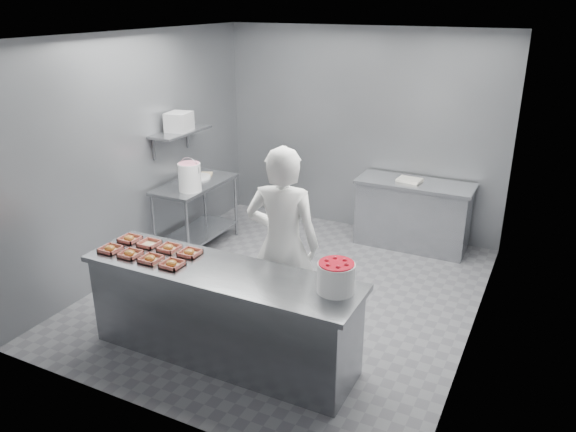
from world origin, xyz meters
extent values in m
plane|color=#4C4C51|center=(0.00, 0.00, 0.00)|extent=(4.50, 4.50, 0.00)
plane|color=white|center=(0.00, 0.00, 2.80)|extent=(4.50, 4.50, 0.00)
cube|color=slate|center=(0.00, 2.25, 1.40)|extent=(4.00, 0.04, 2.80)
cube|color=slate|center=(-2.00, 0.00, 1.40)|extent=(0.04, 4.50, 2.80)
cube|color=slate|center=(2.00, 0.00, 1.40)|extent=(0.04, 4.50, 2.80)
cube|color=slate|center=(0.00, -1.35, 0.88)|extent=(2.60, 0.70, 0.05)
cube|color=slate|center=(0.00, -1.35, 0.42)|extent=(2.50, 0.64, 0.85)
cube|color=slate|center=(-1.65, 0.60, 0.88)|extent=(0.60, 1.20, 0.04)
cube|color=slate|center=(-1.65, 0.60, 0.20)|extent=(0.56, 1.15, 0.03)
cylinder|color=slate|center=(-1.91, 0.04, 0.44)|extent=(0.04, 0.04, 0.88)
cylinder|color=slate|center=(-1.39, 0.04, 0.44)|extent=(0.04, 0.04, 0.88)
cylinder|color=slate|center=(-1.91, 1.16, 0.44)|extent=(0.04, 0.04, 0.88)
cylinder|color=slate|center=(-1.39, 1.16, 0.44)|extent=(0.04, 0.04, 0.88)
cube|color=slate|center=(0.90, 1.90, 0.88)|extent=(1.50, 0.60, 0.05)
cube|color=slate|center=(0.90, 1.90, 0.42)|extent=(1.44, 0.55, 0.85)
cube|color=slate|center=(-1.82, 0.60, 1.55)|extent=(0.35, 0.90, 0.03)
cube|color=tan|center=(-1.13, -1.48, 0.92)|extent=(0.18, 0.18, 0.04)
cube|color=white|center=(-1.09, -1.47, 0.91)|extent=(0.10, 0.06, 0.00)
ellipsoid|color=#AC752B|center=(-1.14, -1.48, 0.93)|extent=(0.10, 0.10, 0.05)
cube|color=tan|center=(-0.89, -1.48, 0.92)|extent=(0.18, 0.18, 0.04)
cube|color=white|center=(-0.85, -1.47, 0.91)|extent=(0.10, 0.06, 0.00)
ellipsoid|color=#AC752B|center=(-0.90, -1.48, 0.93)|extent=(0.10, 0.10, 0.05)
cube|color=tan|center=(-0.65, -1.48, 0.92)|extent=(0.18, 0.18, 0.04)
cube|color=white|center=(-0.61, -1.47, 0.91)|extent=(0.10, 0.06, 0.00)
ellipsoid|color=#AC752B|center=(-0.66, -1.48, 0.93)|extent=(0.10, 0.10, 0.05)
cube|color=tan|center=(-0.41, -1.48, 0.92)|extent=(0.18, 0.18, 0.04)
cube|color=white|center=(-0.37, -1.47, 0.91)|extent=(0.10, 0.06, 0.00)
ellipsoid|color=#AC752B|center=(-0.42, -1.48, 0.93)|extent=(0.10, 0.10, 0.05)
cube|color=tan|center=(-1.13, -1.22, 0.92)|extent=(0.18, 0.18, 0.04)
cube|color=white|center=(-1.09, -1.20, 0.91)|extent=(0.10, 0.06, 0.00)
ellipsoid|color=#AC752B|center=(-1.14, -1.22, 0.93)|extent=(0.10, 0.10, 0.05)
cube|color=tan|center=(-0.89, -1.22, 0.92)|extent=(0.18, 0.18, 0.04)
cube|color=white|center=(-0.85, -1.20, 0.91)|extent=(0.10, 0.06, 0.00)
cube|color=tan|center=(-0.65, -1.22, 0.92)|extent=(0.18, 0.18, 0.04)
cube|color=white|center=(-0.61, -1.20, 0.91)|extent=(0.10, 0.06, 0.00)
ellipsoid|color=#AC752B|center=(-0.66, -1.22, 0.93)|extent=(0.10, 0.10, 0.05)
cube|color=tan|center=(-0.41, -1.22, 0.92)|extent=(0.18, 0.18, 0.04)
cube|color=white|center=(-0.37, -1.20, 0.91)|extent=(0.10, 0.06, 0.00)
ellipsoid|color=#AC752B|center=(-0.42, -1.22, 0.93)|extent=(0.10, 0.10, 0.05)
imported|color=white|center=(0.32, -0.75, 0.96)|extent=(0.78, 0.60, 1.92)
cylinder|color=white|center=(1.06, -1.25, 1.02)|extent=(0.31, 0.31, 0.25)
cylinder|color=red|center=(1.06, -1.25, 1.14)|extent=(0.29, 0.29, 0.04)
cylinder|color=white|center=(-1.51, 0.32, 1.08)|extent=(0.28, 0.28, 0.35)
cylinder|color=#D96C89|center=(-1.51, 0.32, 1.25)|extent=(0.26, 0.26, 0.02)
torus|color=slate|center=(-1.51, 0.32, 1.18)|extent=(0.29, 0.01, 0.29)
cylinder|color=white|center=(-1.73, 0.79, 0.91)|extent=(0.41, 0.41, 0.03)
cube|color=#CCB28C|center=(-1.72, 0.97, 0.91)|extent=(0.19, 0.18, 0.02)
cube|color=gray|center=(-1.82, 0.59, 1.68)|extent=(0.32, 0.35, 0.23)
cube|color=silver|center=(0.82, 1.90, 0.92)|extent=(0.33, 0.26, 0.04)
camera|label=1|loc=(2.51, -5.04, 3.14)|focal=35.00mm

